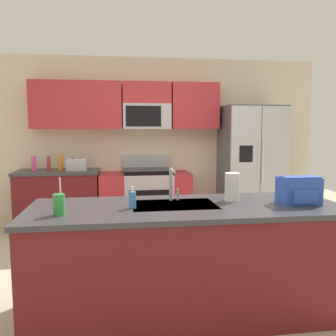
# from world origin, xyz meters

# --- Properties ---
(ground_plane) EXTENTS (9.00, 9.00, 0.00)m
(ground_plane) POSITION_xyz_m (0.00, 0.00, 0.00)
(ground_plane) COLOR beige
(ground_plane) RESTS_ON ground
(kitchen_wall_unit) EXTENTS (5.20, 0.43, 2.60)m
(kitchen_wall_unit) POSITION_xyz_m (-0.14, 2.08, 1.47)
(kitchen_wall_unit) COLOR beige
(kitchen_wall_unit) RESTS_ON ground
(back_counter) EXTENTS (1.19, 0.63, 0.90)m
(back_counter) POSITION_xyz_m (-1.47, 1.80, 0.45)
(back_counter) COLOR maroon
(back_counter) RESTS_ON ground
(range_oven) EXTENTS (1.36, 0.61, 1.10)m
(range_oven) POSITION_xyz_m (-0.19, 1.80, 0.44)
(range_oven) COLOR #B7BABF
(range_oven) RESTS_ON ground
(refrigerator) EXTENTS (0.90, 0.76, 1.85)m
(refrigerator) POSITION_xyz_m (1.45, 1.73, 0.93)
(refrigerator) COLOR #4C4F54
(refrigerator) RESTS_ON ground
(island_counter) EXTENTS (2.53, 0.92, 0.90)m
(island_counter) POSITION_xyz_m (-0.05, -0.74, 0.45)
(island_counter) COLOR maroon
(island_counter) RESTS_ON ground
(toaster) EXTENTS (0.28, 0.16, 0.18)m
(toaster) POSITION_xyz_m (-1.19, 1.75, 0.99)
(toaster) COLOR #B7BABF
(toaster) RESTS_ON back_counter
(pepper_mill) EXTENTS (0.05, 0.05, 0.21)m
(pepper_mill) POSITION_xyz_m (-1.59, 1.80, 1.00)
(pepper_mill) COLOR #B2332D
(pepper_mill) RESTS_ON back_counter
(bottle_pink) EXTENTS (0.07, 0.07, 0.22)m
(bottle_pink) POSITION_xyz_m (-1.80, 1.77, 1.01)
(bottle_pink) COLOR #EA4C93
(bottle_pink) RESTS_ON back_counter
(bottle_orange) EXTENTS (0.06, 0.06, 0.23)m
(bottle_orange) POSITION_xyz_m (-1.42, 1.79, 1.01)
(bottle_orange) COLOR orange
(bottle_orange) RESTS_ON back_counter
(sink_faucet) EXTENTS (0.09, 0.21, 0.28)m
(sink_faucet) POSITION_xyz_m (-0.14, -0.55, 1.07)
(sink_faucet) COLOR #B7BABF
(sink_faucet) RESTS_ON island_counter
(drink_cup_green) EXTENTS (0.08, 0.08, 0.27)m
(drink_cup_green) POSITION_xyz_m (-1.02, -0.93, 0.98)
(drink_cup_green) COLOR green
(drink_cup_green) RESTS_ON island_counter
(soap_dispenser) EXTENTS (0.06, 0.06, 0.17)m
(soap_dispenser) POSITION_xyz_m (-0.49, -0.78, 0.97)
(soap_dispenser) COLOR #4C8CD8
(soap_dispenser) RESTS_ON island_counter
(paper_towel_roll) EXTENTS (0.12, 0.12, 0.24)m
(paper_towel_roll) POSITION_xyz_m (0.37, -0.61, 1.02)
(paper_towel_roll) COLOR white
(paper_towel_roll) RESTS_ON island_counter
(backpack) EXTENTS (0.32, 0.22, 0.23)m
(backpack) POSITION_xyz_m (0.87, -0.81, 1.02)
(backpack) COLOR blue
(backpack) RESTS_ON island_counter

